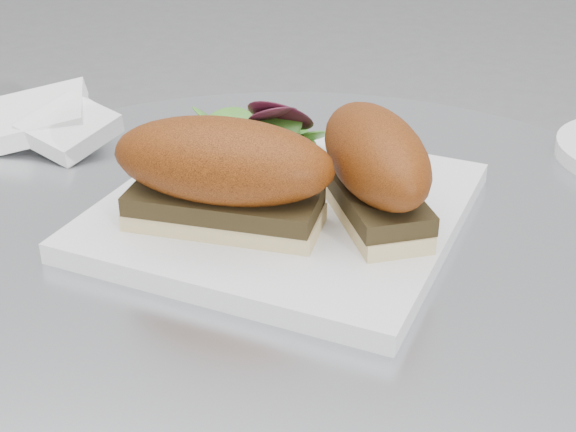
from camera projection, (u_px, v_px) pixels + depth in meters
The scene contains 5 objects.
plate at pixel (284, 210), 0.62m from camera, with size 0.26×0.26×0.02m, color white.
sandwich_left at pixel (223, 172), 0.56m from camera, with size 0.16×0.08×0.08m.
sandwich_right at pixel (375, 165), 0.57m from camera, with size 0.12×0.15×0.08m.
salad at pixel (262, 129), 0.67m from camera, with size 0.12×0.12×0.05m, color #5B9A32, non-canonical shape.
napkin at pixel (55, 133), 0.75m from camera, with size 0.12×0.12×0.02m, color white, non-canonical shape.
Camera 1 is at (0.09, -0.47, 1.03)m, focal length 50.00 mm.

